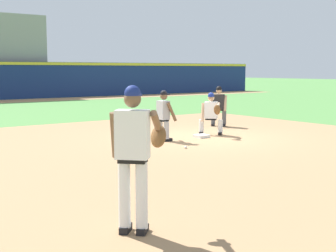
% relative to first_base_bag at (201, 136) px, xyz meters
% --- Properties ---
extents(ground_plane, '(160.00, 160.00, 0.00)m').
position_rel_first_base_bag_xyz_m(ground_plane, '(0.00, 0.00, -0.04)').
color(ground_plane, '#518942').
extents(infield_dirt_patch, '(18.00, 18.00, 0.01)m').
position_rel_first_base_bag_xyz_m(infield_dirt_patch, '(-3.05, -2.95, -0.04)').
color(infield_dirt_patch, '#A87F56').
rests_on(infield_dirt_patch, ground).
extents(warning_track_strip, '(48.00, 3.20, 0.01)m').
position_rel_first_base_bag_xyz_m(warning_track_strip, '(0.00, 20.00, -0.04)').
color(warning_track_strip, '#A87F56').
rests_on(warning_track_strip, ground).
extents(first_base_bag, '(0.38, 0.38, 0.09)m').
position_rel_first_base_bag_xyz_m(first_base_bag, '(0.00, 0.00, 0.00)').
color(first_base_bag, white).
rests_on(first_base_bag, ground).
extents(baseball, '(0.07, 0.07, 0.07)m').
position_rel_first_base_bag_xyz_m(baseball, '(-1.63, -1.29, -0.01)').
color(baseball, white).
rests_on(baseball, ground).
extents(pitcher, '(0.85, 0.56, 1.86)m').
position_rel_first_base_bag_xyz_m(pitcher, '(-6.07, -5.88, 1.01)').
color(pitcher, black).
rests_on(pitcher, ground).
extents(first_baseman, '(0.75, 1.08, 1.34)m').
position_rel_first_base_bag_xyz_m(first_baseman, '(0.61, 0.25, 0.69)').
color(first_baseman, black).
rests_on(first_baseman, ground).
extents(baserunner, '(0.49, 0.63, 1.46)m').
position_rel_first_base_bag_xyz_m(baserunner, '(-1.28, 0.17, 0.75)').
color(baserunner, black).
rests_on(baserunner, ground).
extents(umpire, '(0.67, 0.68, 1.46)m').
position_rel_first_base_bag_xyz_m(umpire, '(2.36, 1.83, 0.75)').
color(umpire, black).
rests_on(umpire, ground).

